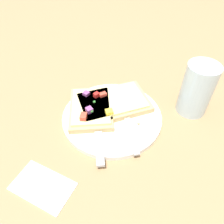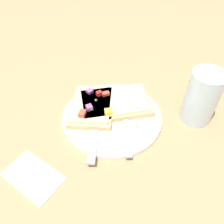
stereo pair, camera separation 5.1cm
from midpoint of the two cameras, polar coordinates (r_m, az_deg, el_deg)
name	(u,v)px [view 1 (the left image)]	position (r m, az deg, el deg)	size (l,w,h in m)	color
ground_plane	(112,118)	(0.52, -2.77, -1.83)	(4.00, 4.00, 0.00)	#9E7A51
plate	(112,117)	(0.52, -2.80, -1.38)	(0.23, 0.23, 0.01)	white
fork	(125,114)	(0.51, 0.72, -0.59)	(0.14, 0.18, 0.01)	#B7B7BC
knife	(98,129)	(0.49, -6.65, -4.65)	(0.13, 0.20, 0.01)	#B7B7BC
pizza_slice_main	(112,103)	(0.53, -2.71, 2.33)	(0.20, 0.20, 0.03)	tan
pizza_slice_corner	(91,108)	(0.52, -8.33, 0.87)	(0.16, 0.17, 0.03)	tan
crumb_scatter	(100,112)	(0.52, -6.00, -0.06)	(0.16, 0.16, 0.01)	#D5B874
drinking_glass	(197,89)	(0.53, 18.78, 5.48)	(0.07, 0.07, 0.13)	silver
napkin	(43,186)	(0.45, -20.97, -17.80)	(0.11, 0.07, 0.01)	white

